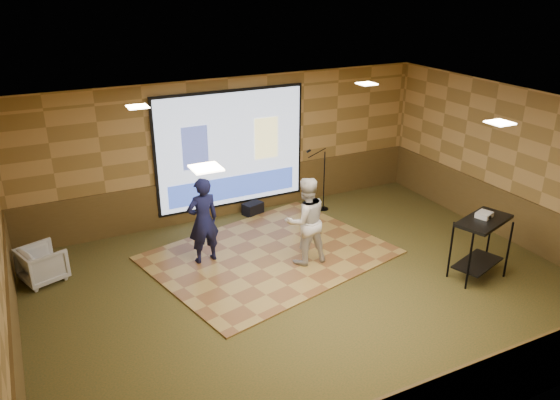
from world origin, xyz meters
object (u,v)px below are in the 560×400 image
dance_floor (270,255)px  projector (484,215)px  player_left (203,220)px  banquet_chair (42,264)px  projector_screen (231,150)px  player_right (306,221)px  av_table (482,235)px  mic_stand (322,189)px  duffel_bag (253,209)px

dance_floor → projector: (2.97, -2.24, 1.14)m
player_left → banquet_chair: (-2.72, 0.62, -0.52)m
banquet_chair → projector_screen: bearing=-93.5°
player_right → av_table: bearing=147.2°
dance_floor → mic_stand: (1.97, 1.45, 0.48)m
player_left → projector: bearing=143.1°
banquet_chair → duffel_bag: (4.38, 0.97, -0.18)m
av_table → dance_floor: bearing=141.7°
duffel_bag → banquet_chair: bearing=-167.5°
player_right → projector: size_ratio=6.18×
player_right → av_table: 3.03m
projector_screen → projector: 5.20m
player_right → dance_floor: bearing=-45.9°
mic_stand → banquet_chair: size_ratio=2.13×
player_left → player_right: size_ratio=0.99×
banquet_chair → player_right: bearing=-128.3°
player_right → banquet_chair: player_right is taller
dance_floor → player_left: player_left is taller
projector_screen → player_left: bearing=-125.7°
player_left → banquet_chair: 2.84m
projector_screen → mic_stand: size_ratio=2.26×
player_right → duffel_bag: (0.03, 2.44, -0.72)m
projector_screen → banquet_chair: (-3.99, -1.16, -1.16)m
dance_floor → player_right: 1.09m
projector → duffel_bag: size_ratio=0.62×
player_right → banquet_chair: (-4.35, 1.47, -0.54)m
projector → mic_stand: (-1.00, 3.69, -0.66)m
player_left → player_right: bearing=147.3°
banquet_chair → duffel_bag: size_ratio=1.63×
player_left → projector: size_ratio=6.10×
av_table → duffel_bag: bearing=119.9°
player_left → av_table: bearing=142.1°
dance_floor → mic_stand: mic_stand is taller
player_left → projector: player_left is taller
projector_screen → mic_stand: 2.20m
banquet_chair → av_table: bearing=-135.1°
projector_screen → mic_stand: (1.86, -0.64, -0.98)m
av_table → projector_screen: bearing=122.6°
av_table → mic_stand: (-0.95, 3.76, -0.31)m
player_right → mic_stand: size_ratio=1.11×
av_table → banquet_chair: av_table is taller
duffel_bag → mic_stand: bearing=-17.1°
mic_stand → duffel_bag: bearing=141.8°
player_left → dance_floor: bearing=159.6°
av_table → banquet_chair: 7.55m
player_right → projector: (2.51, -1.71, 0.31)m
projector → duffel_bag: (-2.48, 4.15, -1.02)m
player_left → banquet_chair: bearing=-18.0°
dance_floor → projector: bearing=-37.0°
projector_screen → player_right: bearing=-82.2°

